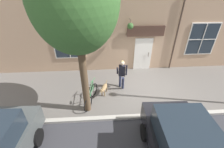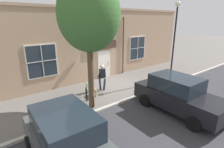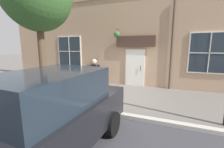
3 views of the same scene
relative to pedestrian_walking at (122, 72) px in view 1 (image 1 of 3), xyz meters
name	(u,v)px [view 1 (image 1 of 3)]	position (x,y,z in m)	size (l,w,h in m)	color
ground_plane	(147,88)	(0.18, 1.39, -0.99)	(90.00, 90.00, 0.00)	#66605B
storefront_facade	(142,29)	(-2.16, 1.39, 1.59)	(0.95, 18.00, 5.17)	tan
pedestrian_walking	(122,72)	(0.00, 0.00, 0.00)	(0.64, 0.60, 1.66)	#282D47
dog_on_leash	(104,88)	(0.52, -0.97, -0.60)	(1.03, 0.43, 0.60)	#997A51
street_tree_by_curb	(75,4)	(1.55, -1.76, 3.45)	(3.05, 2.75, 6.22)	brown
leaning_bicycle	(91,96)	(1.04, -1.59, -0.62)	(1.67, 0.56, 1.01)	black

